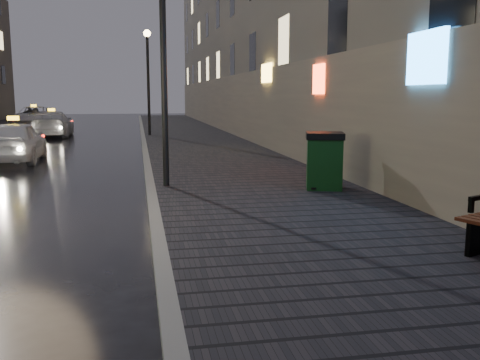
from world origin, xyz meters
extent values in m
plane|color=black|center=(0.00, 0.00, 0.00)|extent=(120.00, 120.00, 0.00)
cube|color=black|center=(3.90, 21.00, 0.07)|extent=(4.60, 58.00, 0.15)
cube|color=slate|center=(1.50, 21.00, 0.07)|extent=(0.20, 58.00, 0.15)
cube|color=#605B54|center=(7.10, 25.00, 6.50)|extent=(1.80, 50.00, 13.00)
cylinder|color=black|center=(1.85, 6.00, 2.65)|extent=(0.14, 0.14, 5.00)
cylinder|color=black|center=(1.85, 22.00, 2.65)|extent=(0.14, 0.14, 5.00)
sphere|color=#FFD88C|center=(1.85, 22.00, 5.25)|extent=(0.36, 0.36, 0.36)
cube|color=black|center=(5.22, 4.97, 0.69)|extent=(0.93, 0.93, 1.09)
cube|color=black|center=(5.22, 4.97, 1.31)|extent=(1.00, 1.00, 0.14)
imported|color=white|center=(-2.71, 12.48, 0.68)|extent=(1.68, 4.04, 1.37)
imported|color=silver|center=(-3.16, 23.50, 0.68)|extent=(2.06, 4.74, 1.36)
imported|color=silver|center=(-5.76, 33.14, 0.71)|extent=(2.61, 5.21, 1.42)
camera|label=1|loc=(1.25, -6.01, 2.16)|focal=40.00mm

